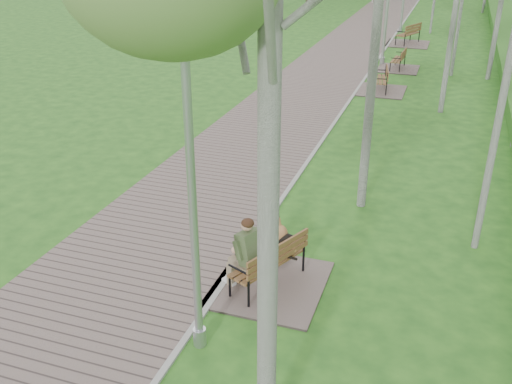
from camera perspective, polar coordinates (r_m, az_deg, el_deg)
ground at (r=8.24m, az=-9.89°, el=-18.24°), size 120.00×120.00×0.00m
walkway at (r=27.63m, az=8.55°, el=13.39°), size 3.50×67.00×0.04m
kerb at (r=27.37m, az=12.23°, el=13.00°), size 0.10×67.00×0.05m
bench_main at (r=9.64m, az=0.84°, el=-7.19°), size 1.81×2.01×1.58m
bench_second at (r=21.74m, az=12.27°, el=10.34°), size 1.76×1.95×1.08m
bench_third at (r=25.32m, az=13.97°, el=12.23°), size 1.67×1.85×1.02m
bench_far at (r=30.95m, az=14.91°, el=14.53°), size 2.06×2.29×1.27m
lamp_post_near at (r=7.45m, az=-6.35°, el=-1.26°), size 0.19×0.19×4.94m
lamp_post_second at (r=25.70m, az=13.02°, el=17.85°), size 0.21×0.21×5.43m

